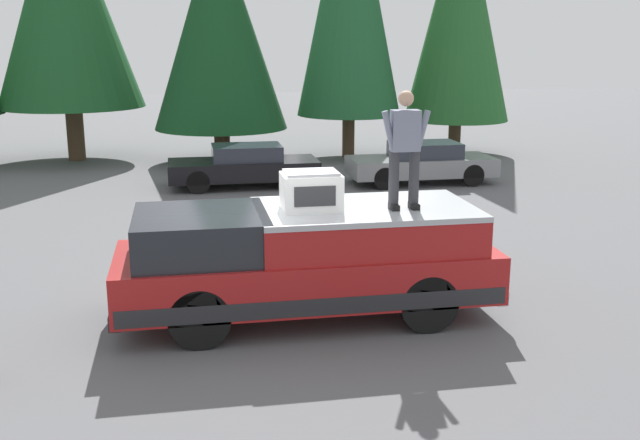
{
  "coord_description": "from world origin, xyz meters",
  "views": [
    {
      "loc": [
        -10.62,
        1.02,
        4.09
      ],
      "look_at": [
        0.28,
        -1.01,
        1.35
      ],
      "focal_mm": 42.02,
      "sensor_mm": 36.0,
      "label": 1
    }
  ],
  "objects": [
    {
      "name": "ground_plane",
      "position": [
        0.0,
        0.0,
        0.0
      ],
      "size": [
        90.0,
        90.0,
        0.0
      ],
      "primitive_type": "plane",
      "color": "#565659"
    },
    {
      "name": "pickup_truck",
      "position": [
        -0.22,
        -0.71,
        0.87
      ],
      "size": [
        2.01,
        5.54,
        1.65
      ],
      "color": "maroon",
      "rests_on": "ground"
    },
    {
      "name": "compressor_unit",
      "position": [
        -0.27,
        -0.78,
        1.93
      ],
      "size": [
        0.65,
        0.84,
        0.56
      ],
      "color": "white",
      "rests_on": "pickup_truck"
    },
    {
      "name": "person_on_truck_bed",
      "position": [
        -0.45,
        -2.1,
        2.55
      ],
      "size": [
        0.29,
        0.72,
        1.69
      ],
      "color": "#333338",
      "rests_on": "pickup_truck"
    },
    {
      "name": "parked_car_grey",
      "position": [
        9.48,
        -5.66,
        0.58
      ],
      "size": [
        1.64,
        4.1,
        1.16
      ],
      "color": "gray",
      "rests_on": "ground"
    },
    {
      "name": "parked_car_black",
      "position": [
        9.87,
        -0.65,
        0.58
      ],
      "size": [
        1.64,
        4.1,
        1.16
      ],
      "color": "black",
      "rests_on": "ground"
    },
    {
      "name": "conifer_far_left",
      "position": [
        14.53,
        -8.51,
        5.0
      ],
      "size": [
        3.62,
        3.62,
        8.82
      ],
      "color": "#4C3826",
      "rests_on": "ground"
    },
    {
      "name": "conifer_center_left",
      "position": [
        14.22,
        -0.3,
        4.42
      ],
      "size": [
        4.32,
        4.32,
        7.73
      ],
      "color": "#4C3826",
      "rests_on": "ground"
    }
  ]
}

